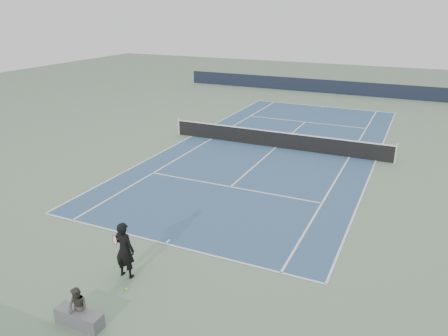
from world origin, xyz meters
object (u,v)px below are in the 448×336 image
at_px(spectator_bench, 79,313).
at_px(tennis_net, 276,139).
at_px(tennis_ball, 127,289).
at_px(tennis_player, 124,250).

bearing_deg(spectator_bench, tennis_net, 90.62).
distance_m(tennis_ball, spectator_bench, 1.71).
relative_size(tennis_net, tennis_ball, 177.66).
height_order(tennis_net, spectator_bench, spectator_bench).
bearing_deg(tennis_net, tennis_ball, -88.52).
bearing_deg(tennis_net, spectator_bench, -89.38).
relative_size(tennis_net, spectator_bench, 9.73).
height_order(tennis_net, tennis_player, tennis_player).
distance_m(tennis_player, spectator_bench, 2.33).
distance_m(tennis_net, tennis_ball, 14.56).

